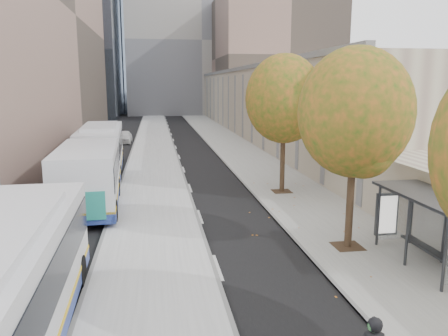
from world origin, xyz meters
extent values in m
cube|color=#A7A7A7|center=(-3.88, 35.00, 0.07)|extent=(4.25, 150.00, 0.15)
cube|color=gray|center=(4.12, 35.00, 0.04)|extent=(4.75, 150.00, 0.08)
cube|color=gray|center=(15.50, 64.00, 4.00)|extent=(18.00, 92.00, 8.00)
cube|color=gray|center=(6.00, 96.00, 15.00)|extent=(30.00, 18.00, 30.00)
cube|color=#383A3F|center=(5.50, 11.00, 2.56)|extent=(1.90, 4.40, 0.10)
cylinder|color=#383A3F|center=(4.80, 9.00, 1.28)|extent=(0.10, 0.10, 2.40)
cube|color=silver|center=(6.22, 11.00, 1.33)|extent=(0.04, 4.00, 2.10)
cylinder|color=black|center=(3.60, 13.00, 1.70)|extent=(0.28, 0.28, 3.24)
sphere|color=#175513|center=(3.60, 13.00, 5.26)|extent=(4.20, 4.20, 4.20)
cylinder|color=black|center=(3.60, 22.00, 1.77)|extent=(0.28, 0.28, 3.38)
sphere|color=#175513|center=(3.60, 22.00, 5.48)|extent=(4.40, 4.40, 4.40)
cube|color=silver|center=(-7.35, 25.93, 1.61)|extent=(3.78, 19.47, 3.23)
cube|color=black|center=(-7.35, 25.93, 2.20)|extent=(3.80, 18.70, 1.12)
cube|color=#1E7B70|center=(-7.35, 16.28, 1.24)|extent=(2.04, 0.16, 1.25)
sphere|color=#37783E|center=(0.31, 4.84, 1.79)|extent=(0.24, 0.24, 0.24)
imported|color=silver|center=(-7.04, 46.12, 0.68)|extent=(1.69, 4.04, 1.37)
camera|label=1|loc=(-3.67, -2.14, 6.27)|focal=35.00mm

